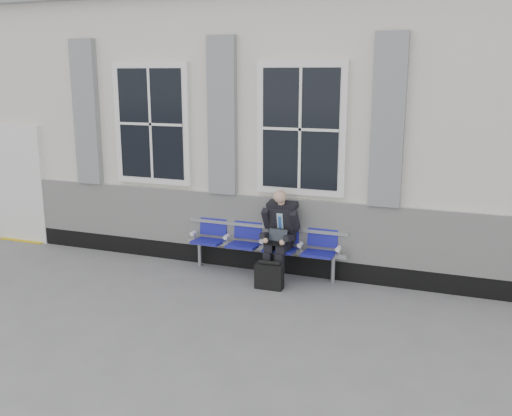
% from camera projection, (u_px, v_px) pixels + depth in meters
% --- Properties ---
extents(ground, '(70.00, 70.00, 0.00)m').
position_uv_depth(ground, '(242.00, 306.00, 7.64)').
color(ground, slate).
rests_on(ground, ground).
extents(station_building, '(14.40, 4.40, 4.49)m').
position_uv_depth(station_building, '(313.00, 120.00, 10.30)').
color(station_building, silver).
rests_on(station_building, ground).
extents(bench, '(2.60, 0.47, 0.91)m').
position_uv_depth(bench, '(264.00, 239.00, 8.78)').
color(bench, '#9EA0A3').
rests_on(bench, ground).
extents(businessman, '(0.54, 0.73, 1.37)m').
position_uv_depth(businessman, '(280.00, 231.00, 8.52)').
color(businessman, black).
rests_on(businessman, ground).
extents(briefcase, '(0.41, 0.18, 0.42)m').
position_uv_depth(briefcase, '(269.00, 276.00, 8.23)').
color(briefcase, black).
rests_on(briefcase, ground).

